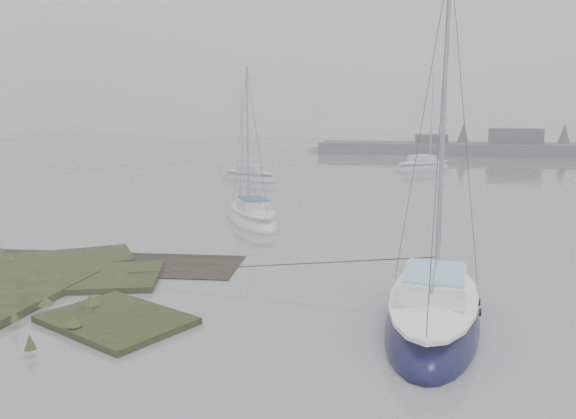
# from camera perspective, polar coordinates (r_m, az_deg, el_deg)

# --- Properties ---
(ground) EXTENTS (160.00, 160.00, 0.00)m
(ground) POSITION_cam_1_polar(r_m,az_deg,el_deg) (43.50, 2.30, 2.97)
(ground) COLOR slate
(ground) RESTS_ON ground
(far_shoreline) EXTENTS (60.00, 8.00, 4.15)m
(far_shoreline) POSITION_cam_1_polar(r_m,az_deg,el_deg) (77.03, 26.97, 5.52)
(far_shoreline) COLOR #4C4F51
(far_shoreline) RESTS_ON ground
(sailboat_main) EXTENTS (2.76, 6.86, 9.46)m
(sailboat_main) POSITION_cam_1_polar(r_m,az_deg,el_deg) (14.39, 14.53, -10.29)
(sailboat_main) COLOR #0E0E33
(sailboat_main) RESTS_ON ground
(sailboat_white) EXTENTS (4.43, 5.78, 7.93)m
(sailboat_white) POSITION_cam_1_polar(r_m,az_deg,el_deg) (26.59, -3.63, -0.88)
(sailboat_white) COLOR white
(sailboat_white) RESTS_ON ground
(sailboat_far_a) EXTENTS (5.76, 4.05, 7.79)m
(sailboat_far_a) POSITION_cam_1_polar(r_m,az_deg,el_deg) (43.61, -3.97, 3.29)
(sailboat_far_a) COLOR silver
(sailboat_far_a) RESTS_ON ground
(sailboat_far_b) EXTENTS (6.02, 6.34, 9.30)m
(sailboat_far_b) POSITION_cam_1_polar(r_m,az_deg,el_deg) (52.25, 13.58, 4.16)
(sailboat_far_b) COLOR #ADB0B7
(sailboat_far_b) RESTS_ON ground
(sailboat_far_c) EXTENTS (4.51, 1.66, 6.28)m
(sailboat_far_c) POSITION_cam_1_polar(r_m,az_deg,el_deg) (77.28, 3.63, 6.08)
(sailboat_far_c) COLOR #A0A3A9
(sailboat_far_c) RESTS_ON ground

